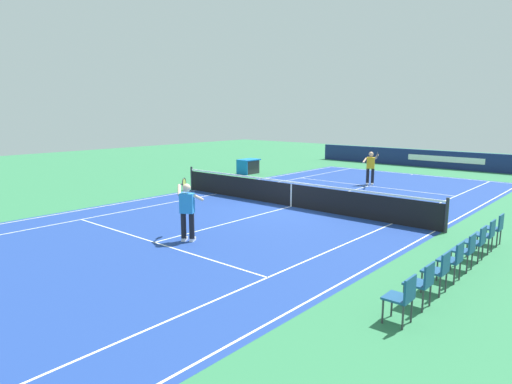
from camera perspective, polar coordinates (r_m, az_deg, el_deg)
The scene contains 17 objects.
ground_plane at distance 17.34m, azimuth 4.50°, elevation -1.85°, with size 60.00×60.00×0.00m, color #2D7247.
court_slab at distance 17.34m, azimuth 4.50°, elevation -1.84°, with size 24.20×11.40×0.00m, color navy.
court_line_markings at distance 17.34m, azimuth 4.50°, elevation -1.83°, with size 23.85×11.05×0.01m.
tennis_net at distance 17.24m, azimuth 4.52°, elevation -0.25°, with size 0.10×11.70×1.08m.
stadium_barrier at distance 31.36m, azimuth 22.16°, elevation 3.88°, with size 0.26×17.00×1.13m.
tennis_player_near at distance 12.67m, azimuth -8.75°, elevation -2.14°, with size 0.84×1.02×1.70m.
tennis_player_far at distance 23.00m, azimuth 14.40°, elevation 3.19°, with size 0.92×0.94×1.70m.
tennis_ball at distance 17.95m, azimuth 7.36°, elevation -1.38°, with size 0.07×0.07×0.07m, color #CCE01E.
spectator_chair_0 at distance 13.86m, azimuth 28.22°, elevation -3.93°, with size 0.44×0.44×0.88m.
spectator_chair_1 at distance 13.02m, azimuth 27.34°, elevation -4.70°, with size 0.44×0.44×0.88m.
spectator_chair_2 at distance 12.19m, azimuth 26.34°, elevation -5.57°, with size 0.44×0.44×0.88m.
spectator_chair_3 at distance 11.37m, azimuth 25.18°, elevation -6.57°, with size 0.44×0.44×0.88m.
spectator_chair_4 at distance 10.56m, azimuth 23.85°, elevation -7.72°, with size 0.44×0.44×0.88m.
spectator_chair_5 at distance 9.76m, azimuth 22.28°, elevation -9.05°, with size 0.44×0.44×0.88m.
spectator_chair_6 at distance 8.98m, azimuth 20.42°, elevation -10.61°, with size 0.44×0.44×0.88m.
spectator_chair_7 at distance 8.21m, azimuth 18.18°, elevation -12.45°, with size 0.44×0.44×0.88m.
equipment_cart_tarped at distance 26.39m, azimuth -0.97°, elevation 3.30°, with size 1.25×0.84×0.85m.
Camera 1 is at (13.64, 10.07, 3.61)m, focal length 31.41 mm.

